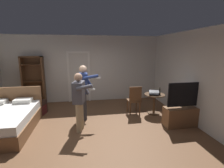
% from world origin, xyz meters
% --- Properties ---
extents(ground_plane, '(7.02, 7.02, 0.00)m').
position_xyz_m(ground_plane, '(0.00, 0.00, 0.00)').
color(ground_plane, brown).
extents(wall_back, '(6.62, 0.12, 2.77)m').
position_xyz_m(wall_back, '(0.00, 2.78, 1.38)').
color(wall_back, beige).
rests_on(wall_back, ground_plane).
extents(wall_right, '(0.12, 5.67, 2.77)m').
position_xyz_m(wall_right, '(3.25, 0.00, 1.38)').
color(wall_right, beige).
rests_on(wall_right, ground_plane).
extents(doorway_frame, '(0.93, 0.08, 2.13)m').
position_xyz_m(doorway_frame, '(-0.20, 2.70, 1.22)').
color(doorway_frame, white).
rests_on(doorway_frame, ground_plane).
extents(bed, '(1.69, 2.10, 1.02)m').
position_xyz_m(bed, '(-2.26, 0.37, 0.30)').
color(bed, brown).
rests_on(bed, ground_plane).
extents(bookshelf, '(0.82, 0.32, 1.95)m').
position_xyz_m(bookshelf, '(-1.97, 2.55, 1.05)').
color(bookshelf, brown).
rests_on(bookshelf, ground_plane).
extents(tv_flatscreen, '(1.25, 0.40, 1.30)m').
position_xyz_m(tv_flatscreen, '(2.89, -0.18, 0.38)').
color(tv_flatscreen, brown).
rests_on(tv_flatscreen, ground_plane).
extents(side_table, '(0.70, 0.70, 0.70)m').
position_xyz_m(side_table, '(2.37, 0.83, 0.48)').
color(side_table, '#4C331E').
rests_on(side_table, ground_plane).
extents(laptop, '(0.42, 0.42, 0.15)m').
position_xyz_m(laptop, '(2.32, 0.79, 0.75)').
color(laptop, black).
rests_on(laptop, side_table).
extents(bottle_on_table, '(0.06, 0.06, 0.25)m').
position_xyz_m(bottle_on_table, '(2.51, 0.75, 0.81)').
color(bottle_on_table, '#312D23').
rests_on(bottle_on_table, side_table).
extents(wooden_chair, '(0.43, 0.43, 0.99)m').
position_xyz_m(wooden_chair, '(1.68, 0.89, 0.54)').
color(wooden_chair, brown).
rests_on(wooden_chair, ground_plane).
extents(person_blue_shirt, '(0.58, 0.65, 1.60)m').
position_xyz_m(person_blue_shirt, '(-0.13, 0.04, 0.92)').
color(person_blue_shirt, tan).
rests_on(person_blue_shirt, ground_plane).
extents(person_striped_shirt, '(0.64, 0.53, 1.72)m').
position_xyz_m(person_striped_shirt, '(-0.00, 0.82, 0.99)').
color(person_striped_shirt, '#333338').
rests_on(person_striped_shirt, ground_plane).
extents(suitcase_dark, '(0.55, 0.45, 0.46)m').
position_xyz_m(suitcase_dark, '(-1.59, 1.52, 0.23)').
color(suitcase_dark, black).
rests_on(suitcase_dark, ground_plane).
extents(suitcase_small, '(0.55, 0.44, 0.32)m').
position_xyz_m(suitcase_small, '(-1.60, 1.43, 0.16)').
color(suitcase_small, '#4C1919').
rests_on(suitcase_small, ground_plane).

